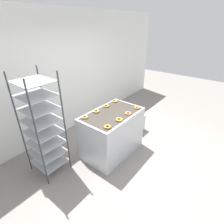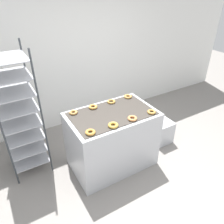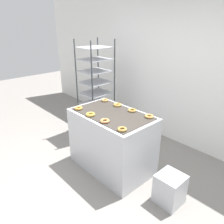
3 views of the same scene
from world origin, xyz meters
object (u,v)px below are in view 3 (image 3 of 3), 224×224
(donut_near_right, at_px, (122,129))
(donut_far_left, at_px, (105,100))
(donut_far_midleft, at_px, (118,105))
(donut_far_midright, at_px, (132,110))
(fryer_machine, at_px, (112,141))
(glaze_bin, at_px, (170,189))
(donut_far_right, at_px, (149,116))
(baking_rack_cart, at_px, (96,88))
(donut_near_midright, at_px, (105,121))
(donut_near_left, at_px, (79,108))
(donut_near_midleft, at_px, (90,114))

(donut_near_right, bearing_deg, donut_far_left, 150.21)
(donut_far_midleft, bearing_deg, donut_far_midright, 0.98)
(fryer_machine, relative_size, glaze_bin, 3.01)
(glaze_bin, bearing_deg, donut_far_right, 156.81)
(fryer_machine, bearing_deg, donut_near_right, -29.54)
(donut_far_left, relative_size, donut_far_midleft, 0.90)
(baking_rack_cart, height_order, donut_near_midright, baking_rack_cart)
(fryer_machine, xyz_separation_m, donut_far_left, (-0.46, 0.27, 0.48))
(donut_near_left, bearing_deg, donut_far_left, 90.23)
(donut_far_left, bearing_deg, donut_far_midright, 0.49)
(fryer_machine, xyz_separation_m, donut_near_midleft, (-0.15, -0.28, 0.49))
(glaze_bin, bearing_deg, donut_far_midright, 164.99)
(donut_near_left, bearing_deg, baking_rack_cart, 127.36)
(baking_rack_cart, bearing_deg, glaze_bin, -14.67)
(donut_near_midleft, xyz_separation_m, donut_far_midleft, (-0.01, 0.55, -0.00))
(donut_near_left, distance_m, donut_near_midright, 0.61)
(donut_near_midright, bearing_deg, donut_far_right, 61.23)
(glaze_bin, bearing_deg, fryer_machine, -178.28)
(donut_near_midright, xyz_separation_m, donut_far_right, (0.31, 0.56, -0.00))
(donut_near_midleft, bearing_deg, donut_far_midleft, 91.34)
(donut_far_left, xyz_separation_m, donut_far_midleft, (0.30, -0.00, 0.00))
(donut_near_right, bearing_deg, donut_far_midleft, 139.89)
(donut_near_left, bearing_deg, donut_far_midleft, 60.81)
(donut_near_left, height_order, donut_far_left, donut_near_left)
(donut_near_left, height_order, donut_far_midleft, same)
(donut_near_midright, distance_m, donut_far_midright, 0.54)
(donut_near_midleft, xyz_separation_m, donut_near_right, (0.63, 0.01, -0.00))
(glaze_bin, relative_size, donut_far_right, 3.28)
(donut_near_midleft, height_order, donut_near_right, donut_near_midleft)
(baking_rack_cart, distance_m, donut_far_midright, 1.32)
(glaze_bin, height_order, donut_far_left, donut_far_left)
(fryer_machine, xyz_separation_m, donut_near_left, (-0.46, -0.27, 0.49))
(donut_near_midright, distance_m, donut_near_right, 0.33)
(baking_rack_cart, xyz_separation_m, donut_near_midleft, (0.98, -0.88, -0.00))
(donut_near_midright, bearing_deg, donut_near_right, -0.02)
(donut_near_left, bearing_deg, glaze_bin, 11.23)
(donut_near_right, xyz_separation_m, donut_far_left, (-0.94, 0.54, 0.00))
(donut_far_midleft, bearing_deg, donut_near_midright, -59.75)
(baking_rack_cart, relative_size, donut_far_midleft, 14.55)
(donut_near_midleft, bearing_deg, donut_far_right, 42.96)
(donut_far_left, distance_m, donut_far_right, 0.92)
(donut_near_left, distance_m, donut_far_right, 1.07)
(donut_near_right, bearing_deg, donut_far_right, 92.11)
(glaze_bin, relative_size, donut_near_midright, 3.19)
(fryer_machine, xyz_separation_m, donut_near_midright, (0.15, -0.27, 0.48))
(donut_far_left, bearing_deg, donut_near_left, -89.77)
(glaze_bin, bearing_deg, donut_near_midleft, -165.42)
(baking_rack_cart, height_order, donut_near_midleft, baking_rack_cart)
(fryer_machine, height_order, donut_far_right, donut_far_right)
(donut_near_left, height_order, donut_far_midright, donut_near_left)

